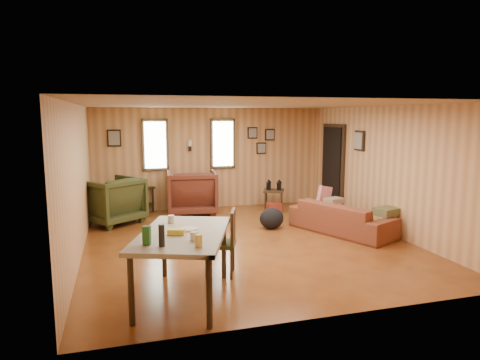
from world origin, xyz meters
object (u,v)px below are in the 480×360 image
(recliner_brown, at_px, (192,190))
(recliner_green, at_px, (112,198))
(side_table, at_px, (274,189))
(sofa, at_px, (342,213))
(end_table, at_px, (140,194))
(dining_table, at_px, (182,238))

(recliner_brown, bearing_deg, recliner_green, 17.90)
(recliner_green, distance_m, side_table, 3.66)
(sofa, relative_size, recliner_green, 1.90)
(recliner_brown, relative_size, end_table, 1.52)
(recliner_brown, height_order, dining_table, recliner_brown)
(recliner_green, xyz_separation_m, side_table, (3.65, 0.28, -0.02))
(sofa, distance_m, side_table, 2.30)
(sofa, xyz_separation_m, recliner_green, (-4.20, 1.95, 0.14))
(recliner_green, relative_size, side_table, 1.43)
(side_table, bearing_deg, dining_table, -122.55)
(sofa, xyz_separation_m, recliner_brown, (-2.48, 2.29, 0.16))
(dining_table, bearing_deg, side_table, 77.37)
(sofa, distance_m, recliner_green, 4.63)
(side_table, xyz_separation_m, dining_table, (-2.80, -4.38, 0.26))
(end_table, xyz_separation_m, dining_table, (0.26, -5.09, 0.36))
(recliner_brown, distance_m, end_table, 1.30)
(recliner_green, distance_m, dining_table, 4.20)
(sofa, height_order, recliner_brown, recliner_brown)
(recliner_green, height_order, side_table, recliner_green)
(sofa, height_order, recliner_green, recliner_green)
(recliner_green, height_order, end_table, recliner_green)
(sofa, xyz_separation_m, side_table, (-0.55, 2.23, 0.11))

